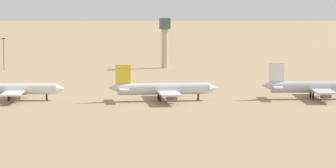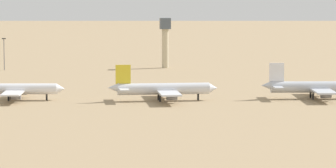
# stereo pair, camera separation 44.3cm
# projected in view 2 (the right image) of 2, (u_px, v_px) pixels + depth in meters

# --- Properties ---
(ground) EXTENTS (4000.00, 4000.00, 0.00)m
(ground) POSITION_uv_depth(u_px,v_px,m) (170.00, 100.00, 341.61)
(ground) COLOR #9E8460
(parked_jet_teal_3) EXTENTS (36.77, 30.98, 12.14)m
(parked_jet_teal_3) POSITION_uv_depth(u_px,v_px,m) (12.00, 89.00, 340.78)
(parked_jet_teal_3) COLOR white
(parked_jet_teal_3) RESTS_ON ground
(parked_jet_yellow_4) EXTENTS (38.77, 32.56, 12.81)m
(parked_jet_yellow_4) POSITION_uv_depth(u_px,v_px,m) (162.00, 89.00, 338.91)
(parked_jet_yellow_4) COLOR silver
(parked_jet_yellow_4) RESTS_ON ground
(parked_jet_white_5) EXTENTS (38.95, 32.69, 12.88)m
(parked_jet_white_5) POSITION_uv_depth(u_px,v_px,m) (315.00, 87.00, 344.60)
(parked_jet_white_5) COLOR silver
(parked_jet_white_5) RESTS_ON ground
(control_tower) EXTENTS (5.20, 5.20, 24.02)m
(control_tower) POSITION_uv_depth(u_px,v_px,m) (165.00, 38.00, 464.78)
(control_tower) COLOR #C6B793
(control_tower) RESTS_ON ground
(light_pole_west) EXTENTS (1.80, 0.50, 15.06)m
(light_pole_west) POSITION_uv_depth(u_px,v_px,m) (4.00, 52.00, 453.36)
(light_pole_west) COLOR #59595E
(light_pole_west) RESTS_ON ground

